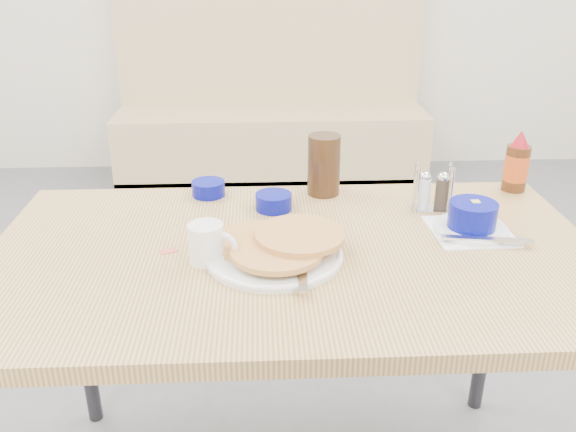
{
  "coord_description": "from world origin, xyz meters",
  "views": [
    {
      "loc": [
        -0.07,
        -0.98,
        1.4
      ],
      "look_at": [
        -0.01,
        0.31,
        0.82
      ],
      "focal_mm": 38.0,
      "sensor_mm": 36.0,
      "label": 1
    }
  ],
  "objects_px": {
    "coffee_mug": "(208,243)",
    "grits_setting": "(472,220)",
    "condiment_caddy": "(432,194)",
    "booth_bench": "(271,123)",
    "syrup_bottle": "(517,165)",
    "pancake_plate": "(276,249)",
    "amber_tumbler": "(324,165)",
    "creamer_bowl": "(208,189)",
    "butter_bowl": "(274,202)",
    "dining_table": "(294,274)"
  },
  "relations": [
    {
      "from": "coffee_mug",
      "to": "grits_setting",
      "type": "relative_size",
      "value": 0.51
    },
    {
      "from": "coffee_mug",
      "to": "condiment_caddy",
      "type": "xyz_separation_m",
      "value": [
        0.56,
        0.26,
        -0.0
      ]
    },
    {
      "from": "booth_bench",
      "to": "syrup_bottle",
      "type": "relative_size",
      "value": 10.95
    },
    {
      "from": "pancake_plate",
      "to": "amber_tumbler",
      "type": "distance_m",
      "value": 0.4
    },
    {
      "from": "creamer_bowl",
      "to": "butter_bowl",
      "type": "height_order",
      "value": "butter_bowl"
    },
    {
      "from": "amber_tumbler",
      "to": "syrup_bottle",
      "type": "xyz_separation_m",
      "value": [
        0.54,
        0.0,
        -0.01
      ]
    },
    {
      "from": "pancake_plate",
      "to": "coffee_mug",
      "type": "height_order",
      "value": "coffee_mug"
    },
    {
      "from": "creamer_bowl",
      "to": "butter_bowl",
      "type": "xyz_separation_m",
      "value": [
        0.18,
        -0.1,
        0.0
      ]
    },
    {
      "from": "grits_setting",
      "to": "amber_tumbler",
      "type": "bearing_deg",
      "value": 141.11
    },
    {
      "from": "dining_table",
      "to": "pancake_plate",
      "type": "xyz_separation_m",
      "value": [
        -0.04,
        -0.03,
        0.08
      ]
    },
    {
      "from": "amber_tumbler",
      "to": "condiment_caddy",
      "type": "distance_m",
      "value": 0.3
    },
    {
      "from": "booth_bench",
      "to": "amber_tumbler",
      "type": "bearing_deg",
      "value": -87.4
    },
    {
      "from": "grits_setting",
      "to": "creamer_bowl",
      "type": "height_order",
      "value": "grits_setting"
    },
    {
      "from": "grits_setting",
      "to": "butter_bowl",
      "type": "height_order",
      "value": "grits_setting"
    },
    {
      "from": "pancake_plate",
      "to": "syrup_bottle",
      "type": "bearing_deg",
      "value": 28.69
    },
    {
      "from": "booth_bench",
      "to": "grits_setting",
      "type": "bearing_deg",
      "value": -80.06
    },
    {
      "from": "booth_bench",
      "to": "amber_tumbler",
      "type": "distance_m",
      "value": 2.25
    },
    {
      "from": "booth_bench",
      "to": "butter_bowl",
      "type": "bearing_deg",
      "value": -91.03
    },
    {
      "from": "grits_setting",
      "to": "butter_bowl",
      "type": "distance_m",
      "value": 0.5
    },
    {
      "from": "creamer_bowl",
      "to": "syrup_bottle",
      "type": "relative_size",
      "value": 0.52
    },
    {
      "from": "condiment_caddy",
      "to": "syrup_bottle",
      "type": "xyz_separation_m",
      "value": [
        0.27,
        0.12,
        0.03
      ]
    },
    {
      "from": "creamer_bowl",
      "to": "condiment_caddy",
      "type": "height_order",
      "value": "condiment_caddy"
    },
    {
      "from": "booth_bench",
      "to": "butter_bowl",
      "type": "height_order",
      "value": "booth_bench"
    },
    {
      "from": "dining_table",
      "to": "syrup_bottle",
      "type": "xyz_separation_m",
      "value": [
        0.64,
        0.34,
        0.14
      ]
    },
    {
      "from": "pancake_plate",
      "to": "amber_tumbler",
      "type": "relative_size",
      "value": 1.97
    },
    {
      "from": "condiment_caddy",
      "to": "syrup_bottle",
      "type": "bearing_deg",
      "value": 31.35
    },
    {
      "from": "butter_bowl",
      "to": "amber_tumbler",
      "type": "xyz_separation_m",
      "value": [
        0.14,
        0.1,
        0.06
      ]
    },
    {
      "from": "pancake_plate",
      "to": "butter_bowl",
      "type": "xyz_separation_m",
      "value": [
        0.0,
        0.27,
        -0.0
      ]
    },
    {
      "from": "booth_bench",
      "to": "coffee_mug",
      "type": "relative_size",
      "value": 17.13
    },
    {
      "from": "coffee_mug",
      "to": "butter_bowl",
      "type": "height_order",
      "value": "coffee_mug"
    },
    {
      "from": "pancake_plate",
      "to": "butter_bowl",
      "type": "relative_size",
      "value": 3.45
    },
    {
      "from": "booth_bench",
      "to": "creamer_bowl",
      "type": "height_order",
      "value": "booth_bench"
    },
    {
      "from": "dining_table",
      "to": "syrup_bottle",
      "type": "height_order",
      "value": "syrup_bottle"
    },
    {
      "from": "amber_tumbler",
      "to": "syrup_bottle",
      "type": "distance_m",
      "value": 0.54
    },
    {
      "from": "pancake_plate",
      "to": "booth_bench",
      "type": "bearing_deg",
      "value": 89.04
    },
    {
      "from": "pancake_plate",
      "to": "amber_tumbler",
      "type": "xyz_separation_m",
      "value": [
        0.14,
        0.37,
        0.06
      ]
    },
    {
      "from": "syrup_bottle",
      "to": "pancake_plate",
      "type": "bearing_deg",
      "value": -151.31
    },
    {
      "from": "creamer_bowl",
      "to": "butter_bowl",
      "type": "distance_m",
      "value": 0.21
    },
    {
      "from": "creamer_bowl",
      "to": "syrup_bottle",
      "type": "height_order",
      "value": "syrup_bottle"
    },
    {
      "from": "dining_table",
      "to": "butter_bowl",
      "type": "bearing_deg",
      "value": 99.98
    },
    {
      "from": "amber_tumbler",
      "to": "condiment_caddy",
      "type": "xyz_separation_m",
      "value": [
        0.27,
        -0.12,
        -0.04
      ]
    },
    {
      "from": "dining_table",
      "to": "amber_tumbler",
      "type": "relative_size",
      "value": 8.38
    },
    {
      "from": "pancake_plate",
      "to": "creamer_bowl",
      "type": "xyz_separation_m",
      "value": [
        -0.18,
        0.37,
        -0.0
      ]
    },
    {
      "from": "dining_table",
      "to": "amber_tumbler",
      "type": "bearing_deg",
      "value": 73.65
    },
    {
      "from": "coffee_mug",
      "to": "grits_setting",
      "type": "distance_m",
      "value": 0.63
    },
    {
      "from": "syrup_bottle",
      "to": "coffee_mug",
      "type": "bearing_deg",
      "value": -155.21
    },
    {
      "from": "coffee_mug",
      "to": "creamer_bowl",
      "type": "distance_m",
      "value": 0.39
    },
    {
      "from": "butter_bowl",
      "to": "amber_tumbler",
      "type": "height_order",
      "value": "amber_tumbler"
    },
    {
      "from": "booth_bench",
      "to": "amber_tumbler",
      "type": "xyz_separation_m",
      "value": [
        0.1,
        -2.19,
        0.49
      ]
    },
    {
      "from": "grits_setting",
      "to": "booth_bench",
      "type": "bearing_deg",
      "value": 99.94
    }
  ]
}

